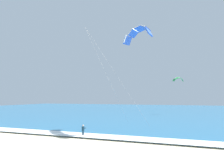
% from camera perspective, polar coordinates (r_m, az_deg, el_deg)
% --- Properties ---
extents(sea, '(200.00, 120.00, 0.20)m').
position_cam_1_polar(sea, '(86.57, 11.79, -7.38)').
color(sea, teal).
rests_on(sea, ground).
extents(surf_foam, '(200.00, 3.18, 0.04)m').
position_cam_1_polar(surf_foam, '(29.51, -4.02, -14.50)').
color(surf_foam, white).
rests_on(surf_foam, sea).
extents(surfboard, '(0.54, 1.43, 0.09)m').
position_cam_1_polar(surfboard, '(30.55, -8.22, -14.47)').
color(surfboard, white).
rests_on(surfboard, ground).
extents(kitesurfer, '(0.55, 0.54, 1.69)m').
position_cam_1_polar(kitesurfer, '(30.41, -8.19, -12.77)').
color(kitesurfer, '#143347').
rests_on(kitesurfer, ground).
extents(kite_primary, '(9.55, 10.01, 17.09)m').
position_cam_1_polar(kite_primary, '(37.03, 7.40, 14.23)').
color(kite_primary, blue).
extents(kite_distant, '(3.55, 2.92, 1.51)m').
position_cam_1_polar(kite_distant, '(70.24, 18.36, 1.37)').
color(kite_distant, green).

